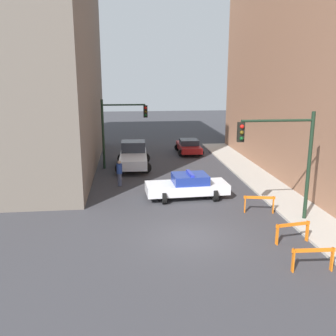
% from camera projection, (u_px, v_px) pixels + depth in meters
% --- Properties ---
extents(ground_plane, '(120.00, 120.00, 0.00)m').
position_uv_depth(ground_plane, '(190.00, 237.00, 16.50)').
color(ground_plane, '#38383D').
extents(sidewalk_right, '(2.40, 44.00, 0.12)m').
position_uv_depth(sidewalk_right, '(323.00, 229.00, 17.16)').
color(sidewalk_right, '#B2ADA3').
rests_on(sidewalk_right, ground_plane).
extents(traffic_light_near, '(3.64, 0.35, 5.20)m').
position_uv_depth(traffic_light_near, '(287.00, 150.00, 17.39)').
color(traffic_light_near, black).
rests_on(traffic_light_near, sidewalk_right).
extents(traffic_light_far, '(3.44, 0.35, 5.20)m').
position_uv_depth(traffic_light_far, '(118.00, 124.00, 27.94)').
color(traffic_light_far, black).
rests_on(traffic_light_far, ground_plane).
extents(police_car, '(4.78, 2.51, 1.52)m').
position_uv_depth(police_car, '(188.00, 186.00, 21.59)').
color(police_car, white).
rests_on(police_car, ground_plane).
extents(white_truck, '(2.75, 5.46, 1.90)m').
position_uv_depth(white_truck, '(133.00, 156.00, 28.79)').
color(white_truck, silver).
rests_on(white_truck, ground_plane).
extents(parked_car_near, '(2.31, 4.32, 1.31)m').
position_uv_depth(parked_car_near, '(189.00, 146.00, 33.98)').
color(parked_car_near, maroon).
rests_on(parked_car_near, ground_plane).
extents(pedestrian_crossing, '(0.50, 0.50, 1.66)m').
position_uv_depth(pedestrian_crossing, '(119.00, 173.00, 23.93)').
color(pedestrian_crossing, '#474C66').
rests_on(pedestrian_crossing, ground_plane).
extents(barrier_front, '(1.60, 0.23, 0.90)m').
position_uv_depth(barrier_front, '(313.00, 256.00, 13.44)').
color(barrier_front, orange).
rests_on(barrier_front, ground_plane).
extents(barrier_mid, '(1.59, 0.38, 0.90)m').
position_uv_depth(barrier_mid, '(293.00, 229.00, 15.76)').
color(barrier_mid, orange).
rests_on(barrier_mid, ground_plane).
extents(barrier_back, '(1.58, 0.44, 0.90)m').
position_uv_depth(barrier_back, '(259.00, 201.00, 19.22)').
color(barrier_back, orange).
rests_on(barrier_back, ground_plane).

